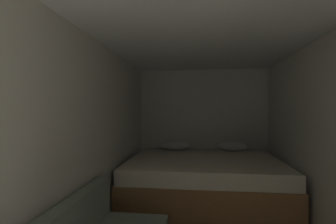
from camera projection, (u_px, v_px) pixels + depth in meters
wall_back at (203, 128)px, 4.58m from camera, size 2.35×0.05×2.10m
wall_left at (77, 147)px, 2.25m from camera, size 0.05×4.92×2.10m
ceiling_slab at (208, 20)px, 2.10m from camera, size 2.35×4.92×0.05m
bed at (204, 181)px, 3.66m from camera, size 2.13×1.74×0.84m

